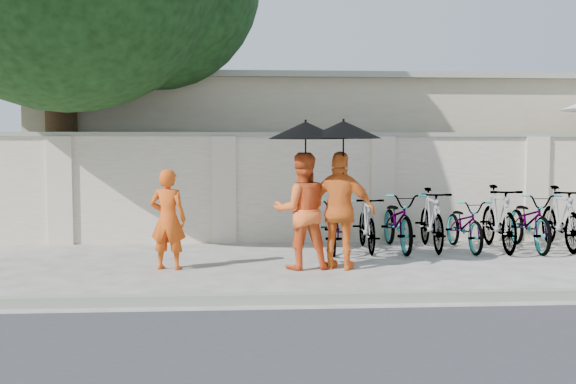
{
  "coord_description": "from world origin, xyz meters",
  "views": [
    {
      "loc": [
        -0.55,
        -8.97,
        1.8
      ],
      "look_at": [
        0.07,
        1.01,
        1.1
      ],
      "focal_mm": 40.0,
      "sensor_mm": 36.0,
      "label": 1
    }
  ],
  "objects": [
    {
      "name": "ground",
      "position": [
        0.0,
        0.0,
        0.0
      ],
      "size": [
        80.0,
        80.0,
        0.0
      ],
      "primitive_type": "plane",
      "color": "beige"
    },
    {
      "name": "monk_right",
      "position": [
        0.81,
        0.34,
        0.87
      ],
      "size": [
        1.1,
        0.78,
        1.74
      ],
      "primitive_type": "imported",
      "rotation": [
        0.0,
        0.0,
        2.75
      ],
      "color": "orange",
      "rests_on": "ground"
    },
    {
      "name": "compound_wall",
      "position": [
        1.0,
        3.2,
        1.0
      ],
      "size": [
        20.0,
        0.3,
        2.0
      ],
      "primitive_type": "cube",
      "color": "beige",
      "rests_on": "ground"
    },
    {
      "name": "bike_1",
      "position": [
        1.5,
        1.95,
        0.49
      ],
      "size": [
        0.51,
        1.65,
        0.98
      ],
      "primitive_type": "imported",
      "rotation": [
        0.0,
        0.0,
        -0.03
      ],
      "color": "#B2B2B2",
      "rests_on": "ground"
    },
    {
      "name": "parasol_right",
      "position": [
        0.83,
        0.26,
        2.05
      ],
      "size": [
        1.11,
        1.11,
        1.2
      ],
      "color": "black",
      "rests_on": "ground"
    },
    {
      "name": "bike_6",
      "position": [
        4.39,
        1.92,
        0.51
      ],
      "size": [
        0.81,
        1.97,
        1.01
      ],
      "primitive_type": "imported",
      "rotation": [
        0.0,
        0.0,
        -0.07
      ],
      "color": "#B2B2B2",
      "rests_on": "ground"
    },
    {
      "name": "monk_left",
      "position": [
        -1.73,
        0.48,
        0.74
      ],
      "size": [
        0.61,
        0.47,
        1.49
      ],
      "primitive_type": "imported",
      "rotation": [
        0.0,
        0.0,
        2.91
      ],
      "color": "#DD4E11",
      "rests_on": "ground"
    },
    {
      "name": "parasol_center",
      "position": [
        0.29,
        0.34,
        2.04
      ],
      "size": [
        1.1,
        1.1,
        1.19
      ],
      "color": "black",
      "rests_on": "ground"
    },
    {
      "name": "bike_7",
      "position": [
        4.96,
        1.97,
        0.56
      ],
      "size": [
        0.72,
        1.9,
        1.11
      ],
      "primitive_type": "imported",
      "rotation": [
        0.0,
        0.0,
        -0.11
      ],
      "color": "#B2B2B2",
      "rests_on": "ground"
    },
    {
      "name": "kerb",
      "position": [
        0.0,
        -1.7,
        0.06
      ],
      "size": [
        40.0,
        0.16,
        0.12
      ],
      "primitive_type": "cube",
      "color": "gray",
      "rests_on": "ground"
    },
    {
      "name": "monk_center",
      "position": [
        0.24,
        0.42,
        0.86
      ],
      "size": [
        0.9,
        0.74,
        1.72
      ],
      "primitive_type": "imported",
      "rotation": [
        0.0,
        0.0,
        3.25
      ],
      "color": "orange",
      "rests_on": "ground"
    },
    {
      "name": "building_behind",
      "position": [
        2.0,
        7.0,
        1.6
      ],
      "size": [
        14.0,
        6.0,
        3.2
      ],
      "primitive_type": "cube",
      "color": "#B9B292",
      "rests_on": "ground"
    },
    {
      "name": "bike_2",
      "position": [
        2.08,
        2.05,
        0.51
      ],
      "size": [
        0.69,
        1.94,
        1.02
      ],
      "primitive_type": "imported",
      "rotation": [
        0.0,
        0.0,
        0.0
      ],
      "color": "#B2B2B2",
      "rests_on": "ground"
    },
    {
      "name": "bike_4",
      "position": [
        3.23,
        1.96,
        0.45
      ],
      "size": [
        0.63,
        1.72,
        0.9
      ],
      "primitive_type": "imported",
      "rotation": [
        0.0,
        0.0,
        0.02
      ],
      "color": "#B2B2B2",
      "rests_on": "ground"
    },
    {
      "name": "bike_5",
      "position": [
        3.81,
        1.89,
        0.57
      ],
      "size": [
        0.68,
        1.93,
        1.14
      ],
      "primitive_type": "imported",
      "rotation": [
        0.0,
        0.0,
        -0.08
      ],
      "color": "#B2B2B2",
      "rests_on": "ground"
    },
    {
      "name": "bike_0",
      "position": [
        0.93,
        1.97,
        0.46
      ],
      "size": [
        0.79,
        1.82,
        0.93
      ],
      "primitive_type": "imported",
      "rotation": [
        0.0,
        0.0,
        -0.1
      ],
      "color": "#B2B2B2",
      "rests_on": "ground"
    },
    {
      "name": "bike_3",
      "position": [
        2.66,
        2.01,
        0.54
      ],
      "size": [
        0.63,
        1.83,
        1.08
      ],
      "primitive_type": "imported",
      "rotation": [
        0.0,
        0.0,
        -0.07
      ],
      "color": "#B2B2B2",
      "rests_on": "ground"
    }
  ]
}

